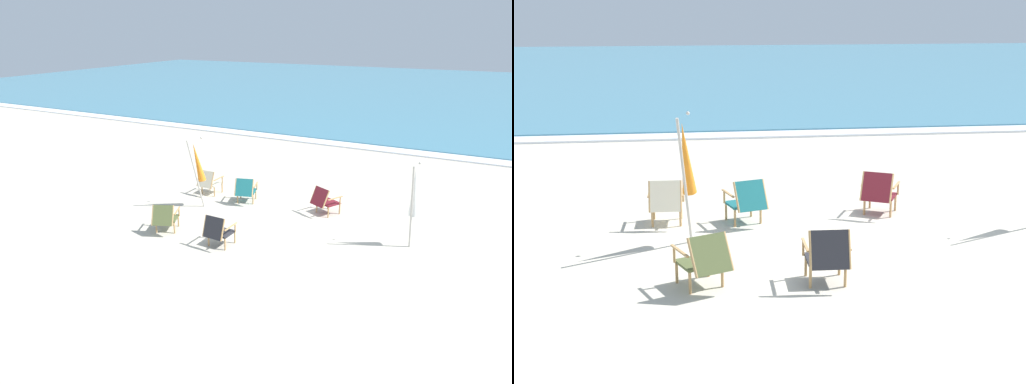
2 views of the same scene
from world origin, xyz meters
The scene contains 9 objects.
ground_plane centered at (0.00, 0.00, 0.00)m, with size 80.00×80.00×0.00m, color beige.
sea centered at (0.00, 29.86, 0.05)m, with size 80.00×40.00×0.10m, color teal.
surf_band centered at (0.00, 9.56, 0.03)m, with size 80.00×1.10×0.06m, color white.
beach_chair_far_center centered at (-0.99, -1.52, 0.43)m, with size 0.61×0.70×0.82m.
beach_chair_front_right centered at (-3.14, 1.40, 0.43)m, with size 0.61×0.71×0.81m.
beach_chair_mid_center centered at (0.57, 1.54, 0.43)m, with size 0.84×0.90×0.80m.
beach_chair_front_left centered at (-2.61, -1.44, 0.42)m, with size 0.82×0.92×0.79m.
beach_chair_back_right centered at (-1.79, 1.30, 0.43)m, with size 0.76×0.87×0.79m.
umbrella_furled_orange centered at (-2.80, 0.35, 1.36)m, with size 0.37×0.60×2.08m.
Camera 2 is at (-2.86, -10.22, 3.68)m, focal length 50.00 mm.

